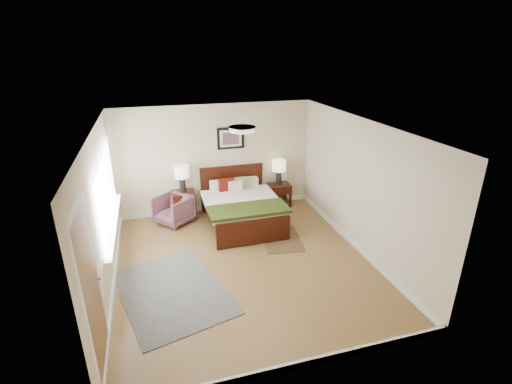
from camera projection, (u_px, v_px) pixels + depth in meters
floor at (244, 262)px, 6.77m from camera, size 5.00×5.00×0.00m
back_wall at (216, 159)px, 8.53m from camera, size 4.50×0.04×2.50m
front_wall at (299, 285)px, 4.08m from camera, size 4.50×0.04×2.50m
left_wall at (102, 216)px, 5.72m from camera, size 0.04×5.00×2.50m
right_wall at (360, 186)px, 6.89m from camera, size 0.04×5.00×2.50m
ceiling at (242, 127)px, 5.84m from camera, size 4.50×5.00×0.02m
window at (108, 191)px, 6.31m from camera, size 0.11×2.72×1.32m
door at (92, 293)px, 4.23m from camera, size 0.06×1.00×2.18m
ceil_fixture at (242, 129)px, 5.85m from camera, size 0.44×0.44×0.08m
bed at (241, 204)px, 8.05m from camera, size 1.62×1.95×1.05m
wall_art at (231, 138)px, 8.42m from camera, size 0.62×0.05×0.50m
nightstand_left at (184, 197)px, 8.38m from camera, size 0.51×0.46×0.61m
nightstand_right at (279, 193)px, 9.03m from camera, size 0.55×0.42×0.55m
lamp_left at (182, 174)px, 8.19m from camera, size 0.32×0.32×0.61m
lamp_right at (279, 168)px, 8.81m from camera, size 0.32×0.32×0.61m
armchair at (174, 210)px, 8.15m from camera, size 0.97×0.96×0.63m
rug_persian at (172, 291)px, 5.98m from camera, size 2.01×2.46×0.01m
rug_navy at (282, 239)px, 7.57m from camera, size 0.90×1.21×0.01m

